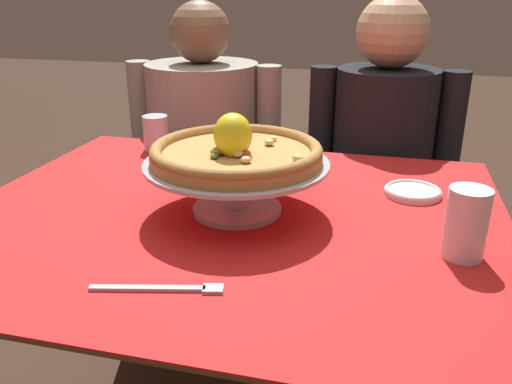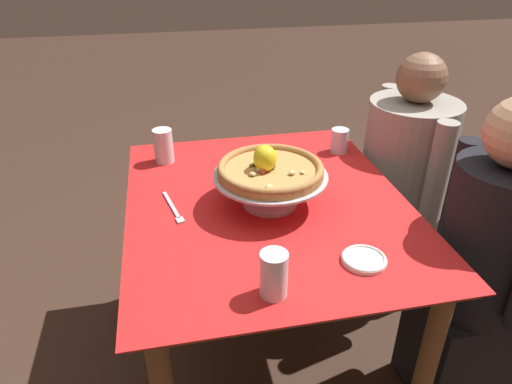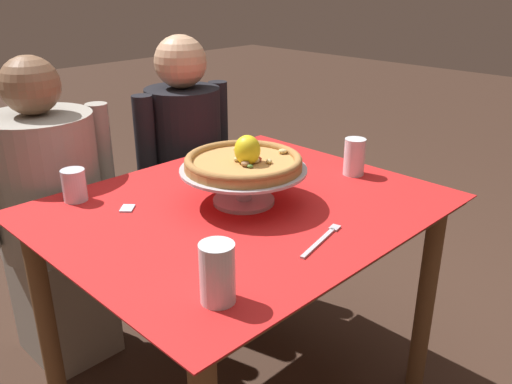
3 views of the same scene
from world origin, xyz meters
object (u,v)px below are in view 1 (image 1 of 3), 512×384
object	(u,v)px
dinner_fork	(164,289)
pizza	(236,151)
pizza_stand	(237,177)
water_glass_side_right	(465,228)
water_glass_back_left	(156,135)
diner_left	(206,174)
sugar_packet	(156,169)
side_plate	(413,191)
diner_right	(377,197)

from	to	relation	value
dinner_fork	pizza	bearing A→B (deg)	85.42
pizza_stand	water_glass_side_right	distance (m)	0.44
pizza	water_glass_back_left	world-z (taller)	pizza
dinner_fork	diner_left	distance (m)	1.05
sugar_packet	side_plate	bearing A→B (deg)	-1.81
dinner_fork	diner_right	xyz separation A→B (m)	(0.31, 0.97, -0.20)
pizza_stand	diner_right	distance (m)	0.76
dinner_fork	sugar_packet	xyz separation A→B (m)	(-0.25, 0.53, -0.00)
pizza	side_plate	world-z (taller)	pizza
water_glass_side_right	side_plate	bearing A→B (deg)	105.13
diner_left	water_glass_back_left	bearing A→B (deg)	-97.17
water_glass_back_left	sugar_packet	size ratio (longest dim) A/B	1.96
pizza	diner_right	world-z (taller)	diner_right
pizza_stand	sugar_packet	xyz separation A→B (m)	(-0.27, 0.21, -0.07)
water_glass_side_right	dinner_fork	distance (m)	0.51
side_plate	diner_left	world-z (taller)	diner_left
water_glass_side_right	sugar_packet	bearing A→B (deg)	157.23
pizza	diner_right	size ratio (longest dim) A/B	0.30
water_glass_side_right	diner_right	world-z (taller)	diner_right
pizza_stand	water_glass_back_left	size ratio (longest dim) A/B	3.84
pizza	water_glass_side_right	world-z (taller)	pizza
dinner_fork	diner_right	bearing A→B (deg)	72.38
pizza	diner_left	world-z (taller)	diner_left
water_glass_back_left	side_plate	bearing A→B (deg)	-14.91
water_glass_back_left	diner_left	bearing A→B (deg)	82.83
water_glass_back_left	dinner_fork	world-z (taller)	water_glass_back_left
water_glass_back_left	side_plate	xyz separation A→B (m)	(0.71, -0.19, -0.03)
pizza_stand	sugar_packet	world-z (taller)	pizza_stand
water_glass_side_right	side_plate	world-z (taller)	water_glass_side_right
water_glass_back_left	diner_right	bearing A→B (deg)	23.48
water_glass_side_right	diner_right	xyz separation A→B (m)	(-0.15, 0.74, -0.25)
pizza_stand	water_glass_back_left	world-z (taller)	pizza_stand
water_glass_side_right	sugar_packet	xyz separation A→B (m)	(-0.71, 0.30, -0.05)
water_glass_side_right	diner_left	size ratio (longest dim) A/B	0.11
pizza	water_glass_side_right	xyz separation A→B (m)	(0.43, -0.09, -0.08)
water_glass_side_right	side_plate	xyz separation A→B (m)	(-0.07, 0.28, -0.05)
water_glass_back_left	pizza	bearing A→B (deg)	-47.14
pizza	dinner_fork	world-z (taller)	pizza
side_plate	diner_left	size ratio (longest dim) A/B	0.11
dinner_fork	water_glass_side_right	bearing A→B (deg)	26.53
water_glass_back_left	sugar_packet	bearing A→B (deg)	-66.59
side_plate	diner_left	distance (m)	0.85
side_plate	diner_right	size ratio (longest dim) A/B	0.11
pizza_stand	diner_left	size ratio (longest dim) A/B	0.33
side_plate	diner_right	xyz separation A→B (m)	(-0.08, 0.46, -0.20)
water_glass_back_left	sugar_packet	xyz separation A→B (m)	(0.07, -0.17, -0.04)
pizza_stand	sugar_packet	bearing A→B (deg)	143.27
pizza	dinner_fork	bearing A→B (deg)	-94.58
sugar_packet	pizza_stand	bearing A→B (deg)	-36.73
pizza	water_glass_back_left	size ratio (longest dim) A/B	3.53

